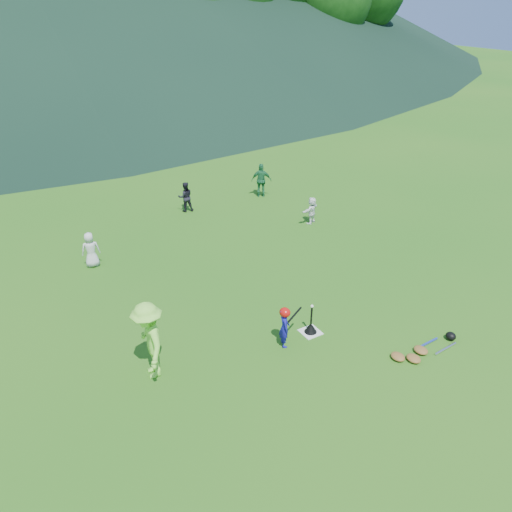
{
  "coord_description": "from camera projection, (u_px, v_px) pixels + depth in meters",
  "views": [
    {
      "loc": [
        -6.0,
        -7.51,
        7.13
      ],
      "look_at": [
        0.0,
        2.5,
        0.9
      ],
      "focal_mm": 35.0,
      "sensor_mm": 36.0,
      "label": 1
    }
  ],
  "objects": [
    {
      "name": "ground",
      "position": [
        310.0,
        332.0,
        11.77
      ],
      "size": [
        120.0,
        120.0,
        0.0
      ],
      "primitive_type": "plane",
      "color": "#226016",
      "rests_on": "ground"
    },
    {
      "name": "home_plate",
      "position": [
        310.0,
        332.0,
        11.76
      ],
      "size": [
        0.45,
        0.45,
        0.02
      ],
      "primitive_type": "cube",
      "color": "silver",
      "rests_on": "ground"
    },
    {
      "name": "baseball",
      "position": [
        312.0,
        306.0,
        11.42
      ],
      "size": [
        0.08,
        0.08,
        0.08
      ],
      "primitive_type": "sphere",
      "color": "white",
      "rests_on": "batting_tee"
    },
    {
      "name": "batter_child",
      "position": [
        284.0,
        327.0,
        11.13
      ],
      "size": [
        0.35,
        0.42,
        0.97
      ],
      "primitive_type": "imported",
      "rotation": [
        0.0,
        0.0,
        1.16
      ],
      "color": "#181597",
      "rests_on": "ground"
    },
    {
      "name": "adult_coach",
      "position": [
        149.0,
        340.0,
        10.1
      ],
      "size": [
        0.8,
        1.2,
        1.73
      ],
      "primitive_type": "imported",
      "rotation": [
        0.0,
        0.0,
        -1.71
      ],
      "color": "#8FEF46",
      "rests_on": "ground"
    },
    {
      "name": "fielder_a",
      "position": [
        91.0,
        250.0,
        14.36
      ],
      "size": [
        0.57,
        0.43,
        1.06
      ],
      "primitive_type": "imported",
      "rotation": [
        0.0,
        0.0,
        2.95
      ],
      "color": "silver",
      "rests_on": "ground"
    },
    {
      "name": "fielder_b",
      "position": [
        185.0,
        197.0,
        17.98
      ],
      "size": [
        0.61,
        0.52,
        1.1
      ],
      "primitive_type": "imported",
      "rotation": [
        0.0,
        0.0,
        2.93
      ],
      "color": "black",
      "rests_on": "ground"
    },
    {
      "name": "fielder_c",
      "position": [
        261.0,
        180.0,
        19.22
      ],
      "size": [
        0.82,
        0.69,
        1.31
      ],
      "primitive_type": "imported",
      "rotation": [
        0.0,
        0.0,
        2.57
      ],
      "color": "#217040",
      "rests_on": "ground"
    },
    {
      "name": "fielder_d",
      "position": [
        312.0,
        210.0,
        17.1
      ],
      "size": [
        0.91,
        0.6,
        0.94
      ],
      "primitive_type": "imported",
      "rotation": [
        0.0,
        0.0,
        3.55
      ],
      "color": "white",
      "rests_on": "ground"
    },
    {
      "name": "batting_tee",
      "position": [
        311.0,
        328.0,
        11.71
      ],
      "size": [
        0.3,
        0.3,
        0.68
      ],
      "color": "black",
      "rests_on": "home_plate"
    },
    {
      "name": "batter_gear",
      "position": [
        286.0,
        313.0,
        10.96
      ],
      "size": [
        0.7,
        0.34,
        0.33
      ],
      "color": "#B80F0C",
      "rests_on": "ground"
    },
    {
      "name": "equipment_pile",
      "position": [
        421.0,
        350.0,
        11.08
      ],
      "size": [
        1.8,
        0.56,
        0.19
      ],
      "color": "olive",
      "rests_on": "ground"
    },
    {
      "name": "outfield_fence",
      "position": [
        56.0,
        102.0,
        32.63
      ],
      "size": [
        70.07,
        0.08,
        1.33
      ],
      "color": "gray",
      "rests_on": "ground"
    }
  ]
}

